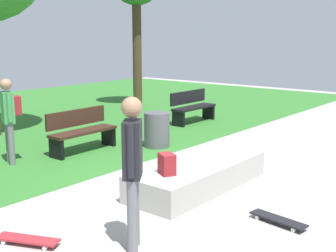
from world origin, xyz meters
TOP-DOWN VIEW (x-y plane):
  - ground_plane at (0.00, 0.00)m, footprint 28.00×28.00m
  - concrete_ledge at (-0.23, -0.04)m, footprint 2.69×1.00m
  - backpack_on_ledge at (-1.02, -0.01)m, footprint 0.31×0.34m
  - skater_performing_trick at (-2.48, -0.71)m, footprint 0.38×0.35m
  - skateboard_by_ledge at (-0.74, -1.72)m, footprint 0.30×0.82m
  - skateboard_spare at (-3.23, 0.36)m, footprint 0.51×0.81m
  - park_bench_near_path at (0.10, 3.32)m, footprint 1.61×0.50m
  - park_bench_near_lamppost at (4.28, 3.42)m, footprint 1.60×0.47m
  - trash_bin at (1.45, 2.32)m, footprint 0.58×0.58m
  - pedestrian_with_backpack at (-1.39, 3.65)m, footprint 0.42×0.41m

SIDE VIEW (x-z plane):
  - ground_plane at x=0.00m, z-range 0.00..0.00m
  - skateboard_by_ledge at x=-0.74m, z-range 0.02..0.10m
  - skateboard_spare at x=-3.23m, z-range 0.02..0.10m
  - concrete_ledge at x=-0.23m, z-range 0.00..0.42m
  - trash_bin at x=1.45m, z-range 0.00..0.78m
  - park_bench_near_path at x=0.10m, z-range 0.03..0.94m
  - park_bench_near_lamppost at x=4.28m, z-range 0.03..0.94m
  - backpack_on_ledge at x=-1.02m, z-range 0.42..0.74m
  - pedestrian_with_backpack at x=-1.39m, z-range 0.17..1.85m
  - skater_performing_trick at x=-2.48m, z-range 0.17..1.99m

